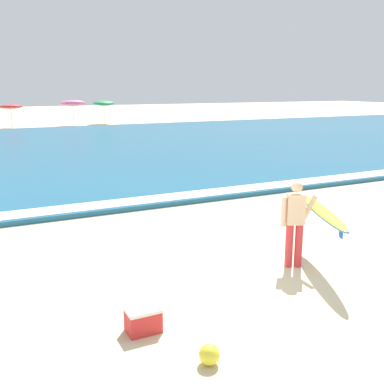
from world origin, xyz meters
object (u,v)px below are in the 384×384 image
at_px(beach_umbrella_5, 104,103).
at_px(surfer_with_board, 309,216).
at_px(beach_ball, 209,354).
at_px(cooler_box, 143,320).
at_px(beach_umbrella_4, 73,103).
at_px(beach_umbrella_3, 11,107).

bearing_deg(beach_umbrella_5, surfer_with_board, -99.55).
height_order(surfer_with_board, beach_ball, surfer_with_board).
distance_m(beach_umbrella_5, cooler_box, 38.67).
relative_size(surfer_with_board, beach_umbrella_5, 1.18).
distance_m(beach_umbrella_4, beach_umbrella_5, 3.24).
height_order(beach_umbrella_5, beach_ball, beach_umbrella_5).
relative_size(surfer_with_board, beach_umbrella_3, 1.28).
relative_size(beach_umbrella_4, beach_umbrella_5, 1.06).
height_order(beach_ball, cooler_box, cooler_box).
xyz_separation_m(beach_umbrella_4, beach_umbrella_5, (3.11, 0.90, -0.07)).
distance_m(surfer_with_board, beach_umbrella_5, 36.96).
xyz_separation_m(beach_umbrella_3, beach_umbrella_5, (8.35, 0.91, 0.14)).
height_order(surfer_with_board, beach_umbrella_4, beach_umbrella_4).
relative_size(beach_umbrella_4, cooler_box, 4.83).
bearing_deg(beach_ball, beach_umbrella_3, 88.37).
bearing_deg(beach_umbrella_4, surfer_with_board, -94.86).
distance_m(beach_umbrella_3, beach_ball, 37.61).
relative_size(beach_umbrella_3, cooler_box, 4.18).
bearing_deg(cooler_box, surfer_with_board, 13.50).
bearing_deg(beach_umbrella_3, beach_umbrella_4, 0.12).
bearing_deg(surfer_with_board, beach_umbrella_4, 85.14).
xyz_separation_m(beach_umbrella_3, cooler_box, (-1.55, -36.43, -1.62)).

